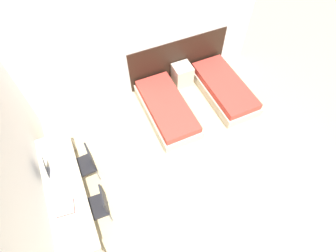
{
  "coord_description": "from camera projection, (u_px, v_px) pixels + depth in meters",
  "views": [
    {
      "loc": [
        -1.22,
        -0.66,
        4.82
      ],
      "look_at": [
        0.0,
        2.04,
        0.55
      ],
      "focal_mm": 28.0,
      "sensor_mm": 36.0,
      "label": 1
    }
  ],
  "objects": [
    {
      "name": "chair_near_notebook",
      "position": [
        98.0,
        205.0,
        4.35
      ],
      "size": [
        0.43,
        0.43,
        0.87
      ],
      "rotation": [
        0.0,
        0.0,
        -0.06
      ],
      "color": "#232328",
      "rests_on": "ground_plane"
    },
    {
      "name": "radiator",
      "position": [
        88.0,
        101.0,
        5.96
      ],
      "size": [
        1.01,
        0.12,
        0.5
      ],
      "color": "silver",
      "rests_on": "ground_plane"
    },
    {
      "name": "ground_plane",
      "position": [
        216.0,
        231.0,
        4.59
      ],
      "size": [
        20.0,
        20.0,
        0.0
      ],
      "primitive_type": "plane",
      "color": "beige"
    },
    {
      "name": "laptop",
      "position": [
        53.0,
        168.0,
        4.42
      ],
      "size": [
        0.34,
        0.24,
        0.33
      ],
      "rotation": [
        0.0,
        0.0,
        0.07
      ],
      "color": "silver",
      "rests_on": "desk"
    },
    {
      "name": "bed_near_window",
      "position": [
        167.0,
        109.0,
        5.91
      ],
      "size": [
        0.89,
        1.9,
        0.39
      ],
      "color": "beige",
      "rests_on": "ground_plane"
    },
    {
      "name": "bed_near_door",
      "position": [
        224.0,
        89.0,
        6.27
      ],
      "size": [
        0.89,
        1.9,
        0.39
      ],
      "color": "beige",
      "rests_on": "ground_plane"
    },
    {
      "name": "desk",
      "position": [
        67.0,
        191.0,
        4.41
      ],
      "size": [
        0.61,
        2.27,
        0.72
      ],
      "color": "beige",
      "rests_on": "ground_plane"
    },
    {
      "name": "wall_left",
      "position": [
        23.0,
        160.0,
        3.88
      ],
      "size": [
        0.05,
        4.71,
        2.7
      ],
      "color": "white",
      "rests_on": "ground_plane"
    },
    {
      "name": "chair_near_laptop",
      "position": [
        86.0,
        163.0,
        4.79
      ],
      "size": [
        0.42,
        0.42,
        0.87
      ],
      "rotation": [
        0.0,
        0.0,
        0.05
      ],
      "color": "#232328",
      "rests_on": "ground_plane"
    },
    {
      "name": "open_notebook",
      "position": [
        65.0,
        208.0,
        4.09
      ],
      "size": [
        0.3,
        0.26,
        0.02
      ],
      "rotation": [
        0.0,
        0.0,
        -0.12
      ],
      "color": "#B21E1E",
      "rests_on": "desk"
    },
    {
      "name": "wall_back",
      "position": [
        134.0,
        43.0,
        5.43
      ],
      "size": [
        5.84,
        0.05,
        2.7
      ],
      "color": "white",
      "rests_on": "ground_plane"
    },
    {
      "name": "nightstand",
      "position": [
        182.0,
        75.0,
        6.41
      ],
      "size": [
        0.44,
        0.41,
        0.55
      ],
      "color": "beige",
      "rests_on": "ground_plane"
    },
    {
      "name": "headboard_panel",
      "position": [
        178.0,
        60.0,
        6.3
      ],
      "size": [
        2.49,
        0.03,
        1.12
      ],
      "color": "black",
      "rests_on": "ground_plane"
    }
  ]
}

